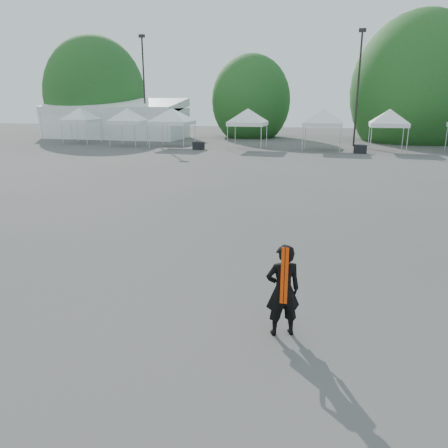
# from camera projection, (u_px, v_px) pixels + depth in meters

# --- Properties ---
(ground) EXTENTS (120.00, 120.00, 0.00)m
(ground) POSITION_uv_depth(u_px,v_px,m) (255.00, 277.00, 10.12)
(ground) COLOR #474442
(ground) RESTS_ON ground
(marquee) EXTENTS (15.00, 6.25, 4.23)m
(marquee) POSITION_uv_depth(u_px,v_px,m) (116.00, 120.00, 47.49)
(marquee) COLOR white
(marquee) RESTS_ON ground
(light_pole_west) EXTENTS (0.60, 0.25, 10.30)m
(light_pole_west) POSITION_uv_depth(u_px,v_px,m) (144.00, 82.00, 44.56)
(light_pole_west) COLOR black
(light_pole_west) RESTS_ON ground
(light_pole_east) EXTENTS (0.60, 0.25, 9.80)m
(light_pole_east) POSITION_uv_depth(u_px,v_px,m) (358.00, 82.00, 37.71)
(light_pole_east) COLOR black
(light_pole_east) RESTS_ON ground
(tree_far_w) EXTENTS (4.80, 4.80, 7.30)m
(tree_far_w) POSITION_uv_depth(u_px,v_px,m) (95.00, 95.00, 50.55)
(tree_far_w) COLOR #382314
(tree_far_w) RESTS_ON ground
(tree_mid_w) EXTENTS (4.16, 4.16, 6.33)m
(tree_mid_w) POSITION_uv_depth(u_px,v_px,m) (251.00, 101.00, 48.24)
(tree_mid_w) COLOR #382314
(tree_mid_w) RESTS_ON ground
(tree_mid_e) EXTENTS (5.12, 5.12, 7.79)m
(tree_mid_e) POSITION_uv_depth(u_px,v_px,m) (419.00, 91.00, 42.97)
(tree_mid_e) COLOR #382314
(tree_mid_e) RESTS_ON ground
(tent_a) EXTENTS (3.92, 3.92, 3.88)m
(tent_a) POSITION_uv_depth(u_px,v_px,m) (80.00, 110.00, 41.47)
(tent_a) COLOR silver
(tent_a) RESTS_ON ground
(tent_b) EXTENTS (3.80, 3.80, 3.88)m
(tent_b) POSITION_uv_depth(u_px,v_px,m) (127.00, 111.00, 38.91)
(tent_b) COLOR silver
(tent_b) RESTS_ON ground
(tent_c) EXTENTS (4.68, 4.68, 3.88)m
(tent_c) POSITION_uv_depth(u_px,v_px,m) (172.00, 111.00, 37.75)
(tent_c) COLOR silver
(tent_c) RESTS_ON ground
(tent_d) EXTENTS (4.23, 4.23, 3.88)m
(tent_d) POSITION_uv_depth(u_px,v_px,m) (248.00, 112.00, 36.21)
(tent_d) COLOR silver
(tent_d) RESTS_ON ground
(tent_e) EXTENTS (4.42, 4.42, 3.88)m
(tent_e) POSITION_uv_depth(u_px,v_px,m) (324.00, 112.00, 35.22)
(tent_e) COLOR silver
(tent_e) RESTS_ON ground
(tent_f) EXTENTS (4.07, 4.07, 3.88)m
(tent_f) POSITION_uv_depth(u_px,v_px,m) (390.00, 112.00, 34.51)
(tent_f) COLOR silver
(tent_f) RESTS_ON ground
(man) EXTENTS (0.71, 0.60, 1.65)m
(man) POSITION_uv_depth(u_px,v_px,m) (283.00, 290.00, 7.43)
(man) COLOR black
(man) RESTS_ON ground
(crate_west) EXTENTS (1.00, 0.90, 0.64)m
(crate_west) POSITION_uv_depth(u_px,v_px,m) (198.00, 146.00, 36.46)
(crate_west) COLOR black
(crate_west) RESTS_ON ground
(crate_mid) EXTENTS (0.97, 0.83, 0.66)m
(crate_mid) POSITION_uv_depth(u_px,v_px,m) (360.00, 149.00, 33.82)
(crate_mid) COLOR black
(crate_mid) RESTS_ON ground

